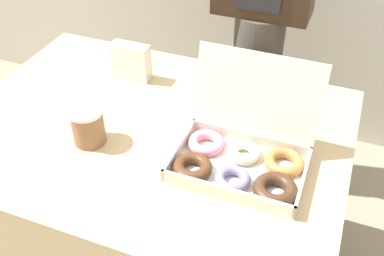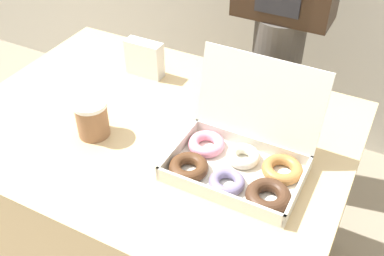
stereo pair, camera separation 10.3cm
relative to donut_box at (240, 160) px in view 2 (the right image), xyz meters
name	(u,v)px [view 2 (the right image)]	position (x,y,z in m)	size (l,w,h in m)	color
table	(160,205)	(-0.30, 0.07, -0.40)	(1.16, 0.85, 0.73)	tan
donut_box	(240,160)	(0.00, 0.00, 0.00)	(0.37, 0.30, 0.27)	silver
coffee_cup	(92,118)	(-0.43, -0.05, 0.02)	(0.10, 0.10, 0.11)	#8C6042
napkin_holder	(145,58)	(-0.47, 0.29, 0.02)	(0.13, 0.05, 0.13)	silver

